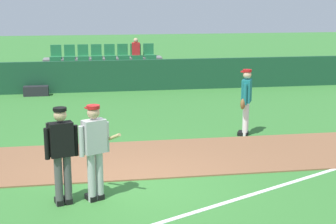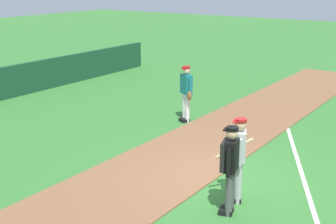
% 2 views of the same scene
% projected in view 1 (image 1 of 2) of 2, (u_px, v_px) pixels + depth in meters
% --- Properties ---
extents(ground_plane, '(80.00, 80.00, 0.00)m').
position_uv_depth(ground_plane, '(129.00, 185.00, 9.96)').
color(ground_plane, '#387A33').
extents(infield_dirt_path, '(28.00, 2.73, 0.03)m').
position_uv_depth(infield_dirt_path, '(123.00, 159.00, 11.47)').
color(infield_dirt_path, brown).
rests_on(infield_dirt_path, ground).
extents(foul_line_chalk, '(10.80, 5.41, 0.01)m').
position_uv_depth(foul_line_chalk, '(284.00, 185.00, 9.95)').
color(foul_line_chalk, white).
rests_on(foul_line_chalk, ground).
extents(dugout_fence, '(20.00, 0.16, 1.21)m').
position_uv_depth(dugout_fence, '(105.00, 76.00, 19.60)').
color(dugout_fence, '#19472D').
rests_on(dugout_fence, ground).
extents(stadium_bleachers, '(5.00, 2.10, 1.90)m').
position_uv_depth(stadium_bleachers, '(104.00, 73.00, 21.02)').
color(stadium_bleachers, slate).
rests_on(stadium_bleachers, ground).
extents(batter_grey_jersey, '(0.74, 0.70, 1.76)m').
position_uv_depth(batter_grey_jersey, '(95.00, 149.00, 9.01)').
color(batter_grey_jersey, '#B2B2B2').
rests_on(batter_grey_jersey, ground).
extents(umpire_home_plate, '(0.57, 0.38, 1.76)m').
position_uv_depth(umpire_home_plate, '(61.00, 150.00, 8.82)').
color(umpire_home_plate, '#4C4C4C').
rests_on(umpire_home_plate, ground).
extents(runner_teal_jersey, '(0.45, 0.60, 1.76)m').
position_uv_depth(runner_teal_jersey, '(246.00, 100.00, 13.29)').
color(runner_teal_jersey, white).
rests_on(runner_teal_jersey, ground).
extents(equipment_bag, '(0.90, 0.36, 0.36)m').
position_uv_depth(equipment_bag, '(36.00, 91.00, 18.85)').
color(equipment_bag, '#232328').
rests_on(equipment_bag, ground).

